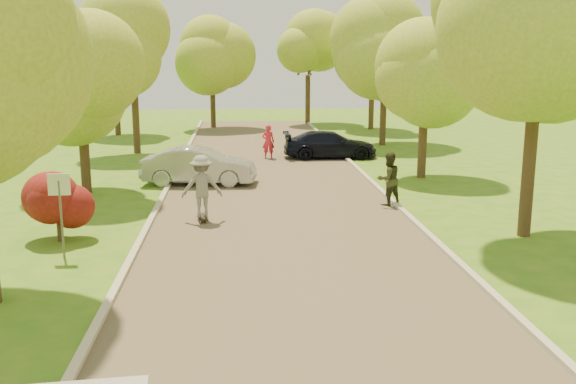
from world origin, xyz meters
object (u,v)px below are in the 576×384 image
object	(u,v)px
silver_sedan	(199,166)
person_olive	(388,179)
dark_sedan	(330,145)
skateboarder	(202,186)
street_sign	(60,198)
longboard	(203,217)
person_striped	(268,142)

from	to	relation	value
silver_sedan	person_olive	xyz separation A→B (m)	(6.66, -4.22, 0.18)
dark_sedan	skateboarder	xyz separation A→B (m)	(-5.75, -12.06, 0.42)
dark_sedan	person_olive	distance (m)	10.47
street_sign	person_olive	size ratio (longest dim) A/B	1.18
street_sign	skateboarder	size ratio (longest dim) A/B	1.12
silver_sedan	dark_sedan	world-z (taller)	silver_sedan
longboard	person_olive	bearing A→B (deg)	-172.54
street_sign	longboard	size ratio (longest dim) A/B	2.13
silver_sedan	person_striped	xyz separation A→B (m)	(3.07, 6.34, 0.10)
longboard	person_striped	bearing A→B (deg)	-109.29
skateboarder	person_striped	distance (m)	12.45
street_sign	silver_sedan	distance (m)	9.77
street_sign	person_olive	xyz separation A→B (m)	(9.60, 5.06, -0.65)
street_sign	dark_sedan	size ratio (longest dim) A/B	0.47
silver_sedan	skateboarder	xyz separation A→B (m)	(0.41, -5.82, 0.35)
skateboarder	person_striped	xyz separation A→B (m)	(2.67, 12.16, -0.25)
dark_sedan	person_olive	world-z (taller)	person_olive
silver_sedan	skateboarder	world-z (taller)	skateboarder
skateboarder	longboard	bearing A→B (deg)	-70.36
skateboarder	person_striped	bearing A→B (deg)	-109.29
street_sign	longboard	bearing A→B (deg)	45.96
person_striped	person_olive	world-z (taller)	person_olive
skateboarder	silver_sedan	bearing A→B (deg)	-92.91
street_sign	person_striped	distance (m)	16.75
longboard	person_olive	distance (m)	6.51
silver_sedan	person_striped	distance (m)	7.04
street_sign	silver_sedan	xyz separation A→B (m)	(2.94, 9.28, -0.82)
skateboarder	dark_sedan	bearing A→B (deg)	-122.43
dark_sedan	longboard	xyz separation A→B (m)	(-5.75, -12.06, -0.57)
street_sign	dark_sedan	distance (m)	18.01
longboard	silver_sedan	bearing A→B (deg)	-92.91
street_sign	longboard	world-z (taller)	street_sign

